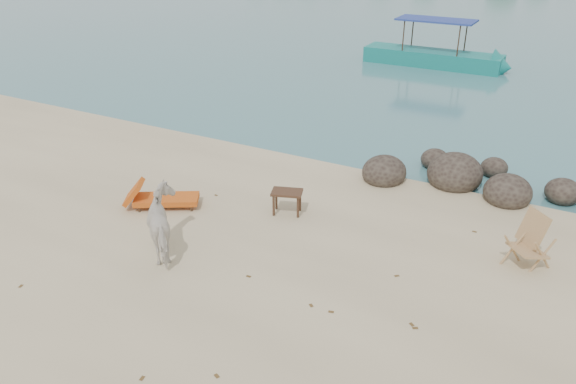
# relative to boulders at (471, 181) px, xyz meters

# --- Properties ---
(boulders) EXTENTS (6.43, 2.94, 1.07)m
(boulders) POSITION_rel_boulders_xyz_m (0.00, 0.00, 0.00)
(boulders) COLOR black
(boulders) RESTS_ON ground
(cow) EXTENTS (1.67, 1.59, 1.34)m
(cow) POSITION_rel_boulders_xyz_m (-4.85, -6.25, 0.47)
(cow) COLOR silver
(cow) RESTS_ON ground
(side_table) EXTENTS (0.82, 0.67, 0.57)m
(side_table) POSITION_rel_boulders_xyz_m (-3.50, -3.55, 0.08)
(side_table) COLOR #372516
(side_table) RESTS_ON ground
(lounge_chair) EXTENTS (1.97, 1.54, 0.57)m
(lounge_chair) POSITION_rel_boulders_xyz_m (-6.22, -4.64, 0.08)
(lounge_chair) COLOR orange
(lounge_chair) RESTS_ON ground
(deck_chair) EXTENTS (1.01, 1.01, 1.06)m
(deck_chair) POSITION_rel_boulders_xyz_m (1.78, -3.22, 0.33)
(deck_chair) COLOR tan
(deck_chair) RESTS_ON ground
(boat_near) EXTENTS (7.23, 1.65, 3.50)m
(boat_near) POSITION_rel_boulders_xyz_m (-4.70, 13.09, 1.55)
(boat_near) COLOR #137972
(boat_near) RESTS_ON water
(dead_leaves) EXTENTS (8.43, 7.07, 0.00)m
(dead_leaves) POSITION_rel_boulders_xyz_m (-1.41, -6.47, -0.20)
(dead_leaves) COLOR brown
(dead_leaves) RESTS_ON ground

